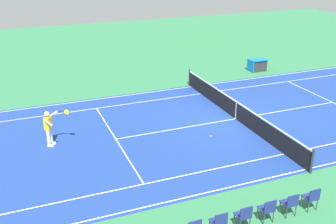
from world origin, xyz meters
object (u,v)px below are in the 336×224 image
Objects in this scene: tennis_net at (236,110)px; spectator_chair_1 at (290,203)px; spectator_chair_0 at (312,197)px; spectator_chair_3 at (244,215)px; tennis_player_near at (49,126)px; tennis_ball at (211,136)px; spectator_chair_4 at (219,222)px; equipment_cart_tarped at (257,65)px; spectator_chair_2 at (268,209)px.

tennis_net reaches higher than spectator_chair_1.
tennis_net is at bearing -101.90° from spectator_chair_0.
tennis_player_near is at bearing -58.81° from spectator_chair_3.
spectator_chair_4 reaches higher than tennis_ball.
tennis_net is at bearing -108.00° from spectator_chair_1.
spectator_chair_1 reaches higher than equipment_cart_tarped.
spectator_chair_4 is at bearing 64.56° from tennis_ball.
spectator_chair_2 and spectator_chair_3 have the same top height.
spectator_chair_4 is at bearing 53.12° from equipment_cart_tarped.
tennis_net reaches higher than spectator_chair_2.
spectator_chair_3 is 0.88m from spectator_chair_4.
spectator_chair_0 and spectator_chair_2 have the same top height.
tennis_player_near is 1.93× the size of spectator_chair_4.
spectator_chair_1 is 16.90m from equipment_cart_tarped.
tennis_ball is 6.67m from spectator_chair_3.
tennis_player_near is at bearing -3.09° from tennis_net.
equipment_cart_tarped is (-5.86, -6.96, -0.05)m from tennis_net.
spectator_chair_0 reaches higher than tennis_ball.
tennis_player_near is at bearing 23.13° from equipment_cart_tarped.
tennis_player_near is 25.71× the size of tennis_ball.
tennis_ball is at bearing 46.26° from equipment_cart_tarped.
tennis_player_near reaches higher than tennis_net.
tennis_player_near is at bearing -50.64° from spectator_chair_1.
spectator_chair_3 is 0.70× the size of equipment_cart_tarped.
spectator_chair_2 is at bearing 180.00° from spectator_chair_3.
tennis_player_near is 11.23m from spectator_chair_0.
spectator_chair_1 is at bearing 60.33° from equipment_cart_tarped.
spectator_chair_2 is (3.40, 7.73, 0.03)m from tennis_net.
spectator_chair_3 is (2.65, 0.00, 0.00)m from spectator_chair_0.
spectator_chair_2 is (1.23, 6.31, 0.49)m from tennis_ball.
spectator_chair_0 is 1.77m from spectator_chair_2.
spectator_chair_0 is 1.00× the size of spectator_chair_1.
tennis_ball is 0.08× the size of spectator_chair_0.
spectator_chair_2 is 1.00× the size of spectator_chair_4.
tennis_ball is 0.08× the size of spectator_chair_4.
spectator_chair_3 is at bearing 71.44° from tennis_ball.
tennis_player_near reaches higher than equipment_cart_tarped.
spectator_chair_1 is (0.35, 6.31, 0.49)m from tennis_ball.
equipment_cart_tarped is (-10.13, -14.69, -0.08)m from spectator_chair_3.
spectator_chair_1 is at bearing 129.36° from tennis_player_near.
spectator_chair_4 is 0.70× the size of equipment_cart_tarped.
equipment_cart_tarped is at bearing -119.67° from spectator_chair_1.
spectator_chair_4 is at bearing 116.48° from tennis_player_near.
tennis_net is 13.30× the size of spectator_chair_3.
spectator_chair_4 is at bearing 0.00° from spectator_chair_2.
spectator_chair_2 is 0.70× the size of equipment_cart_tarped.
spectator_chair_1 is (2.51, 7.73, 0.03)m from tennis_net.
equipment_cart_tarped is at bearing -126.88° from spectator_chair_4.
spectator_chair_0 is at bearing 132.84° from tennis_player_near.
spectator_chair_4 reaches higher than equipment_cart_tarped.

